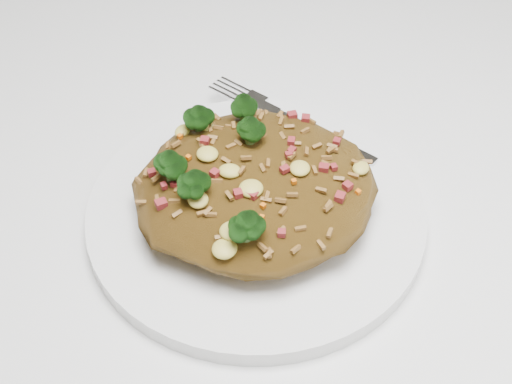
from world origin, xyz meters
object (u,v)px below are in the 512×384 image
dining_table (235,336)px  fried_rice (254,179)px  plate (256,213)px  fork (298,124)px

dining_table → fried_rice: fried_rice is taller
plate → fried_rice: size_ratio=1.43×
fried_rice → fork: size_ratio=1.29×
fork → plate: bearing=-73.0°
dining_table → plate: size_ratio=4.86×
dining_table → plate: 0.11m
dining_table → fried_rice: bearing=59.1°
dining_table → fork: fork is taller
plate → fork: bearing=57.1°
plate → fork: size_ratio=1.85×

